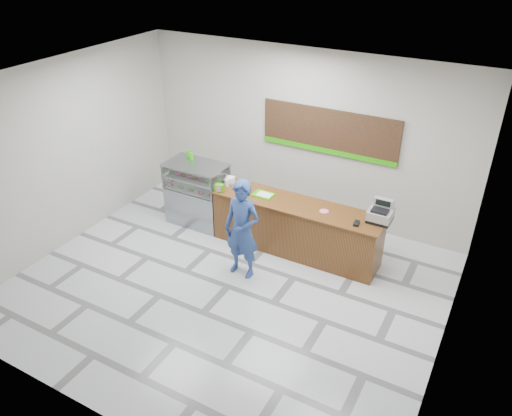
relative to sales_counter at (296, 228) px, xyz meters
The scene contains 16 objects.
floor 1.72m from the sales_counter, 109.54° to the right, with size 7.00×7.00×0.00m, color silver.
back_wall 1.98m from the sales_counter, 110.77° to the left, with size 7.00×7.00×0.00m, color #B4AFA5.
ceiling 3.41m from the sales_counter, 109.54° to the right, with size 7.00×7.00×0.00m, color silver.
sales_counter is the anchor object (origin of this frame).
display_case 2.23m from the sales_counter, behind, with size 1.22×0.72×1.33m.
menu_board 2.00m from the sales_counter, 90.00° to the left, with size 2.80×0.06×0.90m.
cash_register 1.64m from the sales_counter, ahead, with size 0.40×0.42×0.38m.
card_terminal 1.31m from the sales_counter, ahead, with size 0.09×0.17×0.04m, color black.
serving_tray 0.86m from the sales_counter, behind, with size 0.39×0.29×0.02m.
napkin_box 1.61m from the sales_counter, behind, with size 0.15×0.15×0.13m, color white.
straw_cup 1.61m from the sales_counter, behind, with size 0.09×0.09×0.13m, color silver.
promo_box 1.63m from the sales_counter, behind, with size 0.17×0.11×0.15m, color #2AA80B.
donut_decal 0.75m from the sales_counter, ahead, with size 0.17×0.17×0.00m, color pink.
green_cup_left 2.72m from the sales_counter, behind, with size 0.08×0.08×0.13m, color #2AA80B.
green_cup_right 2.57m from the sales_counter, behind, with size 0.08×0.08×0.13m, color #2AA80B.
customer 1.26m from the sales_counter, 116.02° to the right, with size 0.67×0.44×1.83m, color navy.
Camera 1 is at (3.72, -5.74, 5.49)m, focal length 35.00 mm.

